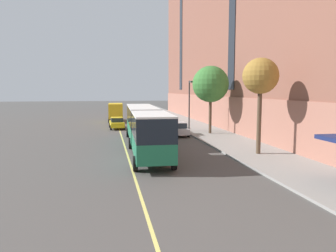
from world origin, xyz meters
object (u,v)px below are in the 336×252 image
Objects in this scene: city_bus at (145,125)px; street_tree_far_uptown at (211,84)px; parked_car_red_1 at (159,118)px; street_tree_mid_block at (260,77)px; parked_car_red_0 at (169,123)px; parked_car_silver_2 at (178,129)px; box_truck at (116,111)px; taxi_cab at (117,123)px; street_lamp at (190,100)px.

street_tree_far_uptown reaches higher than city_bus.
parked_car_red_1 is (5.02, 23.07, -1.32)m from city_bus.
city_bus is 2.47× the size of street_tree_mid_block.
parked_car_silver_2 is (-0.09, -6.24, 0.00)m from parked_car_red_0.
parked_car_red_0 is 0.61× the size of box_truck.
parked_car_red_1 is at bearing 103.64° from street_tree_far_uptown.
parked_car_red_0 is 7.14m from taxi_cab.
street_tree_mid_block reaches higher than parked_car_silver_2.
parked_car_silver_2 is 10.59m from taxi_cab.
city_bus is 12.44m from street_lamp.
parked_car_red_0 is 8.72m from street_tree_far_uptown.
street_tree_far_uptown is 3.50m from street_lamp.
parked_car_red_1 is 16.28m from street_tree_far_uptown.
taxi_cab is (-2.00, 15.90, -1.32)m from city_bus.
street_tree_mid_block is 15.12m from street_lamp.
parked_car_silver_2 is 0.65× the size of box_truck.
parked_car_red_0 is 0.73× the size of street_lamp.
taxi_cab is at bearing -90.74° from box_truck.
parked_car_red_0 is 0.94× the size of parked_car_silver_2.
parked_car_red_1 is 7.43m from box_truck.
parked_car_silver_2 is at bearing -50.09° from taxi_cab.
box_truck is 17.79m from street_lamp.
city_bus is at bearing -102.28° from parked_car_red_1.
street_tree_mid_block is at bearing -82.48° from parked_car_red_1.
parked_car_silver_2 is at bearing 58.35° from city_bus.
box_truck is at bearing 110.44° from parked_car_silver_2.
box_truck is 1.20× the size of street_lamp.
street_lamp reaches higher than box_truck.
parked_car_red_1 is 15.29m from parked_car_silver_2.
taxi_cab is 14.20m from street_tree_far_uptown.
parked_car_red_0 is 13.51m from box_truck.
street_tree_far_uptown is (0.00, 12.60, -0.36)m from street_tree_mid_block.
street_tree_mid_block is 12.60m from street_tree_far_uptown.
city_bus is 16.08m from taxi_cab.
street_tree_far_uptown is at bearing 42.86° from city_bus.
street_lamp reaches higher than parked_car_silver_2.
parked_car_silver_2 is at bearing -90.82° from parked_car_red_0.
taxi_cab is 10.88m from street_lamp.
box_truck is 20.96m from street_tree_far_uptown.
street_tree_mid_block is at bearing -27.71° from city_bus.
parked_car_red_1 is at bearing 89.15° from parked_car_silver_2.
taxi_cab is at bearing 143.62° from street_tree_far_uptown.
parked_car_red_1 is at bearing 97.67° from street_lamp.
box_truck is (-6.67, 17.89, 0.95)m from parked_car_silver_2.
street_lamp is (8.74, -5.62, 3.22)m from taxi_cab.
parked_car_silver_2 is (4.80, 7.78, -1.32)m from city_bus.
box_truck is 1.57× the size of taxi_cab.
city_bus is 3.97× the size of taxi_cab.
parked_car_red_0 is 1.05× the size of parked_car_red_1.
taxi_cab is (-0.13, -9.77, -0.95)m from box_truck.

